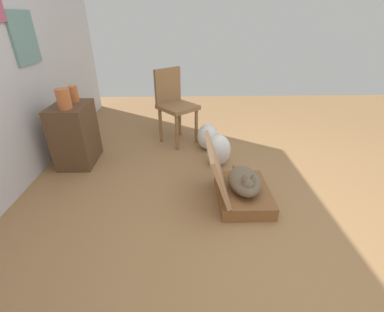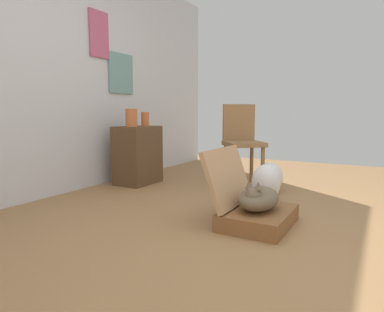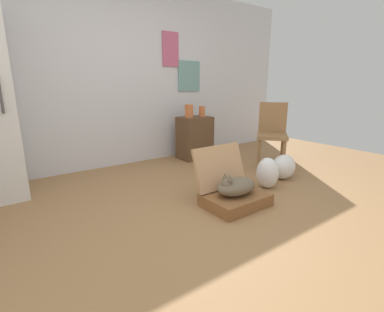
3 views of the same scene
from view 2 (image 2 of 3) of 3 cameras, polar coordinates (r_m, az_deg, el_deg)
ground_plane at (r=2.36m, az=11.18°, el=-13.70°), size 7.68×7.68×0.00m
wall_back at (r=3.64m, az=-25.48°, el=13.88°), size 6.40×0.15×2.60m
suitcase_base at (r=2.63m, az=11.01°, el=-10.06°), size 0.62×0.46×0.12m
suitcase_lid at (r=2.65m, az=6.02°, el=-3.50°), size 0.62×0.19×0.45m
cat at (r=2.58m, az=11.01°, el=-6.93°), size 0.52×0.28×0.24m
plastic_bag_white at (r=3.25m, az=12.24°, el=-4.54°), size 0.24×0.27×0.36m
plastic_bag_clear at (r=3.68m, az=12.91°, el=-3.54°), size 0.33×0.27×0.32m
side_table at (r=4.08m, az=-9.09°, el=0.17°), size 0.51×0.37×0.68m
vase_tall at (r=3.93m, az=-10.11°, el=6.32°), size 0.13×0.13×0.20m
vase_short at (r=4.13m, az=-7.84°, el=6.15°), size 0.10×0.10×0.17m
chair at (r=4.00m, az=8.36°, el=2.64°), size 0.59×0.59×0.94m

